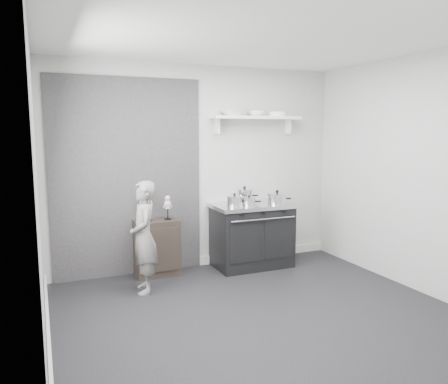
# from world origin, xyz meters

# --- Properties ---
(ground) EXTENTS (4.00, 4.00, 0.00)m
(ground) POSITION_xyz_m (0.00, 0.00, 0.00)
(ground) COLOR black
(ground) RESTS_ON ground
(room_shell) EXTENTS (4.02, 3.62, 2.71)m
(room_shell) POSITION_xyz_m (-0.09, 0.15, 1.64)
(room_shell) COLOR #B9B9B7
(room_shell) RESTS_ON ground
(wall_shelf) EXTENTS (1.30, 0.26, 0.24)m
(wall_shelf) POSITION_xyz_m (0.80, 1.68, 2.01)
(wall_shelf) COLOR white
(wall_shelf) RESTS_ON room_shell
(stove) EXTENTS (1.08, 0.68, 0.87)m
(stove) POSITION_xyz_m (0.65, 1.48, 0.44)
(stove) COLOR black
(stove) RESTS_ON ground
(side_cabinet) EXTENTS (0.55, 0.32, 0.72)m
(side_cabinet) POSITION_xyz_m (-0.64, 1.61, 0.36)
(side_cabinet) COLOR black
(side_cabinet) RESTS_ON ground
(child) EXTENTS (0.36, 0.50, 1.29)m
(child) POSITION_xyz_m (-0.92, 1.10, 0.64)
(child) COLOR slate
(child) RESTS_ON ground
(pot_front_left) EXTENTS (0.29, 0.20, 0.17)m
(pot_front_left) POSITION_xyz_m (0.34, 1.37, 0.94)
(pot_front_left) COLOR silver
(pot_front_left) RESTS_ON stove
(pot_back_left) EXTENTS (0.32, 0.23, 0.23)m
(pot_back_left) POSITION_xyz_m (0.60, 1.60, 0.96)
(pot_back_left) COLOR silver
(pot_back_left) RESTS_ON stove
(pot_front_right) EXTENTS (0.34, 0.26, 0.19)m
(pot_front_right) POSITION_xyz_m (0.93, 1.29, 0.94)
(pot_front_right) COLOR silver
(pot_front_right) RESTS_ON stove
(pot_front_center) EXTENTS (0.26, 0.17, 0.14)m
(pot_front_center) POSITION_xyz_m (0.53, 1.33, 0.93)
(pot_front_center) COLOR silver
(pot_front_center) RESTS_ON stove
(skeleton_full) EXTENTS (0.14, 0.09, 0.51)m
(skeleton_full) POSITION_xyz_m (-0.77, 1.61, 0.97)
(skeleton_full) COLOR beige
(skeleton_full) RESTS_ON side_cabinet
(skeleton_torso) EXTENTS (0.10, 0.06, 0.35)m
(skeleton_torso) POSITION_xyz_m (-0.49, 1.61, 0.89)
(skeleton_torso) COLOR beige
(skeleton_torso) RESTS_ON side_cabinet
(bowl_large) EXTENTS (0.29, 0.29, 0.07)m
(bowl_large) POSITION_xyz_m (0.44, 1.67, 2.08)
(bowl_large) COLOR white
(bowl_large) RESTS_ON wall_shelf
(bowl_small) EXTENTS (0.22, 0.22, 0.07)m
(bowl_small) POSITION_xyz_m (0.80, 1.67, 2.08)
(bowl_small) COLOR white
(bowl_small) RESTS_ON wall_shelf
(plate_stack) EXTENTS (0.26, 0.26, 0.06)m
(plate_stack) POSITION_xyz_m (1.13, 1.67, 2.07)
(plate_stack) COLOR white
(plate_stack) RESTS_ON wall_shelf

